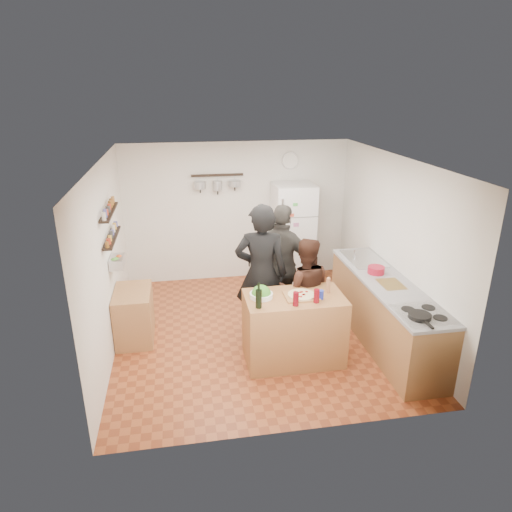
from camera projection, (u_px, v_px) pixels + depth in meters
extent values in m
plane|color=brown|center=(257.00, 331.00, 6.72)|extent=(4.20, 4.20, 0.00)
plane|color=white|center=(257.00, 160.00, 5.83)|extent=(4.20, 4.20, 0.00)
plane|color=silver|center=(237.00, 212.00, 8.21)|extent=(4.00, 0.00, 4.00)
plane|color=silver|center=(107.00, 261.00, 5.96)|extent=(0.00, 4.20, 4.20)
plane|color=silver|center=(393.00, 244.00, 6.59)|extent=(0.00, 4.20, 4.20)
cube|color=#9B6638|center=(294.00, 328.00, 5.89)|extent=(1.25, 0.72, 0.91)
cube|color=#956436|center=(301.00, 296.00, 5.72)|extent=(0.42, 0.34, 0.02)
cylinder|color=#D1BA89|center=(301.00, 295.00, 5.71)|extent=(0.34, 0.34, 0.02)
cylinder|color=white|center=(261.00, 295.00, 5.70)|extent=(0.29, 0.29, 0.06)
cylinder|color=black|center=(259.00, 299.00, 5.41)|extent=(0.08, 0.08, 0.23)
cylinder|color=#560710|center=(296.00, 299.00, 5.47)|extent=(0.07, 0.07, 0.17)
cylinder|color=#630811|center=(317.00, 296.00, 5.55)|extent=(0.07, 0.07, 0.17)
cylinder|color=#996140|center=(328.00, 286.00, 5.82)|extent=(0.05, 0.05, 0.17)
cylinder|color=#1C299A|center=(321.00, 295.00, 5.65)|extent=(0.07, 0.07, 0.11)
imported|color=black|center=(261.00, 274.00, 6.22)|extent=(0.80, 0.61, 1.97)
imported|color=black|center=(304.00, 291.00, 6.25)|extent=(0.83, 0.70, 1.52)
imported|color=#2B2926|center=(282.00, 267.00, 6.64)|extent=(1.15, 0.96, 1.84)
cube|color=#9E7042|center=(385.00, 312.00, 6.32)|extent=(0.63, 2.63, 0.90)
cube|color=white|center=(424.00, 315.00, 5.28)|extent=(0.60, 0.62, 0.02)
cylinder|color=black|center=(420.00, 316.00, 5.18)|extent=(0.26, 0.26, 0.05)
cube|color=silver|center=(364.00, 259.00, 6.94)|extent=(0.50, 0.80, 0.03)
cube|color=olive|center=(391.00, 285.00, 6.07)|extent=(0.30, 0.40, 0.02)
cylinder|color=maroon|center=(376.00, 270.00, 6.40)|extent=(0.24, 0.24, 0.10)
cube|color=white|center=(293.00, 234.00, 8.16)|extent=(0.70, 0.68, 1.80)
cylinder|color=silver|center=(290.00, 161.00, 8.03)|extent=(0.30, 0.03, 0.30)
cube|color=black|center=(112.00, 237.00, 6.07)|extent=(0.12, 1.00, 0.02)
cube|color=black|center=(109.00, 212.00, 5.94)|extent=(0.12, 1.00, 0.02)
cube|color=silver|center=(117.00, 262.00, 6.19)|extent=(0.18, 0.35, 0.14)
cube|color=#AD7548|center=(134.00, 315.00, 6.42)|extent=(0.50, 0.80, 0.73)
cube|color=black|center=(217.00, 175.00, 7.82)|extent=(0.90, 0.04, 0.04)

